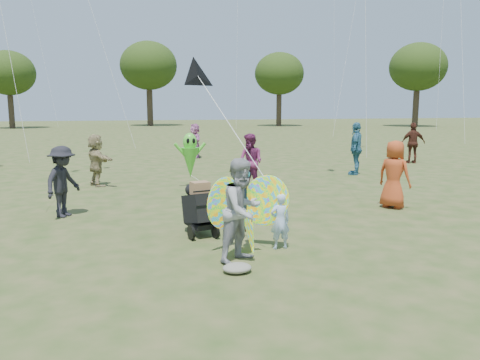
% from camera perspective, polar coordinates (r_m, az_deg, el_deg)
% --- Properties ---
extents(ground, '(160.00, 160.00, 0.00)m').
position_cam_1_polar(ground, '(8.31, 4.06, -9.03)').
color(ground, '#51592B').
rests_on(ground, ground).
extents(child_girl, '(0.38, 0.25, 1.02)m').
position_cam_1_polar(child_girl, '(8.51, 4.91, -5.04)').
color(child_girl, '#A7C3ED').
rests_on(child_girl, ground).
extents(adult_man, '(1.07, 1.02, 1.73)m').
position_cam_1_polar(adult_man, '(7.75, 0.29, -3.70)').
color(adult_man, '#95969A').
rests_on(adult_man, ground).
extents(grey_bag, '(0.46, 0.38, 0.15)m').
position_cam_1_polar(grey_bag, '(7.42, -0.35, -10.67)').
color(grey_bag, gray).
rests_on(grey_bag, ground).
extents(crowd_a, '(0.90, 1.00, 1.72)m').
position_cam_1_polar(crowd_a, '(12.45, 18.27, 0.66)').
color(crowd_a, '#AB3F1B').
rests_on(crowd_a, ground).
extents(crowd_b, '(1.09, 1.24, 1.67)m').
position_cam_1_polar(crowd_b, '(11.62, -20.80, -0.19)').
color(crowd_b, black).
rests_on(crowd_b, ground).
extents(crowd_c, '(1.07, 1.22, 1.98)m').
position_cam_1_polar(crowd_c, '(18.16, 13.96, 3.74)').
color(crowd_c, '#2F6682').
rests_on(crowd_c, ground).
extents(crowd_d, '(1.09, 1.63, 1.68)m').
position_cam_1_polar(crowd_d, '(15.80, -17.12, 2.32)').
color(crowd_d, '#97865D').
rests_on(crowd_d, ground).
extents(crowd_e, '(1.01, 1.07, 1.74)m').
position_cam_1_polar(crowd_e, '(14.35, 1.30, 2.21)').
color(crowd_e, '#702554').
rests_on(crowd_e, ground).
extents(crowd_h, '(1.16, 0.70, 1.84)m').
position_cam_1_polar(crowd_h, '(22.56, 20.34, 4.25)').
color(crowd_h, '#432016').
rests_on(crowd_h, ground).
extents(crowd_j, '(0.81, 1.65, 1.71)m').
position_cam_1_polar(crowd_j, '(23.66, -5.52, 4.81)').
color(crowd_j, '#B668A1').
rests_on(crowd_j, ground).
extents(jogging_stroller, '(0.65, 1.11, 1.09)m').
position_cam_1_polar(jogging_stroller, '(9.46, -4.97, -2.98)').
color(jogging_stroller, black).
rests_on(jogging_stroller, ground).
extents(butterfly_kite, '(1.74, 0.75, 1.66)m').
position_cam_1_polar(butterfly_kite, '(8.37, 0.86, -3.81)').
color(butterfly_kite, orange).
rests_on(butterfly_kite, ground).
extents(delta_kite_rig, '(1.14, 2.68, 2.21)m').
position_cam_1_polar(delta_kite_rig, '(9.90, -5.13, 12.48)').
color(delta_kite_rig, black).
rests_on(delta_kite_rig, ground).
extents(alien_kite, '(1.12, 0.69, 1.74)m').
position_cam_1_polar(alien_kite, '(14.88, -6.09, 2.78)').
color(alien_kite, green).
rests_on(alien_kite, ground).
extents(tree_line, '(91.78, 33.60, 10.79)m').
position_cam_1_polar(tree_line, '(53.00, -8.41, 13.56)').
color(tree_line, '#3A2D21').
rests_on(tree_line, ground).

